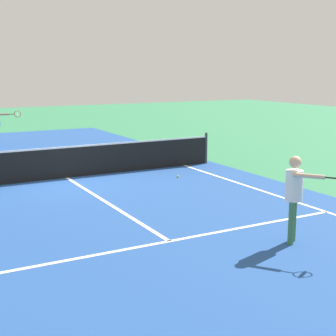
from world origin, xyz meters
TOP-DOWN VIEW (x-y plane):
  - ground_plane at (0.00, 0.00)m, footprint 60.00×60.00m
  - court_surface_inbounds at (0.00, 0.00)m, footprint 10.62×24.40m
  - line_sideline_right at (4.11, -5.95)m, footprint 0.10×11.89m
  - line_service_near at (0.00, -6.40)m, footprint 8.22×0.10m
  - line_center_service at (0.00, -3.20)m, footprint 0.10×6.40m
  - net at (0.00, 0.00)m, footprint 10.07×0.09m
  - player_near at (2.00, -7.58)m, footprint 0.68×1.10m
  - tennis_ball_near_net at (2.97, -1.55)m, footprint 0.07×0.07m

SIDE VIEW (x-z plane):
  - ground_plane at x=0.00m, z-range 0.00..0.00m
  - court_surface_inbounds at x=0.00m, z-range 0.00..0.00m
  - line_sideline_right at x=4.11m, z-range 0.00..0.01m
  - line_service_near at x=0.00m, z-range 0.00..0.01m
  - line_center_service at x=0.00m, z-range 0.00..0.01m
  - tennis_ball_near_net at x=2.97m, z-range 0.00..0.07m
  - net at x=0.00m, z-range -0.04..1.03m
  - player_near at x=2.00m, z-range 0.20..1.86m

